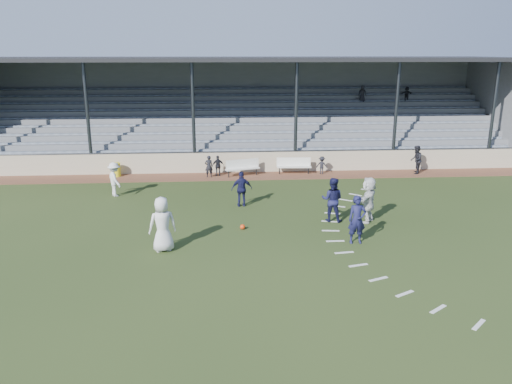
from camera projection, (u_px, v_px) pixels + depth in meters
ground at (261, 243)px, 18.78m from camera, size 90.00×90.00×0.00m
cinder_track at (246, 176)px, 28.86m from camera, size 34.00×2.00×0.02m
retaining_wall at (245, 162)px, 29.71m from camera, size 34.00×0.18×1.20m
bench_left at (243, 166)px, 28.78m from camera, size 2.03×1.05×0.95m
bench_right at (294, 164)px, 29.26m from camera, size 2.02×0.56×0.95m
trash_bin at (116, 170)px, 28.65m from camera, size 0.49×0.49×0.79m
football at (243, 227)px, 20.21m from camera, size 0.21×0.21×0.21m
player_white_lead at (162, 224)px, 17.82m from camera, size 1.12×0.88×2.01m
player_navy_lead at (357, 220)px, 18.57m from camera, size 0.68×0.45×1.84m
player_navy_mid at (332, 200)px, 21.00m from camera, size 1.10×0.97×1.89m
player_white_wing at (115, 179)px, 24.69m from camera, size 1.11×1.28×1.71m
player_navy_wing at (242, 189)px, 23.06m from camera, size 1.01×0.50×1.66m
player_white_back at (368, 200)px, 20.91m from camera, size 1.52×1.80×1.94m
official at (416, 160)px, 29.23m from camera, size 0.89×0.99×1.65m
sub_left_near at (209, 166)px, 28.41m from camera, size 0.50×0.37×1.26m
sub_left_far at (218, 166)px, 28.71m from camera, size 0.74×0.41×1.19m
sub_right at (322, 165)px, 29.21m from camera, size 0.76×0.59×1.04m
grandstand at (242, 124)px, 33.80m from camera, size 34.60×9.00×6.61m
penalty_arc at (368, 240)px, 19.06m from camera, size 3.89×14.63×0.01m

